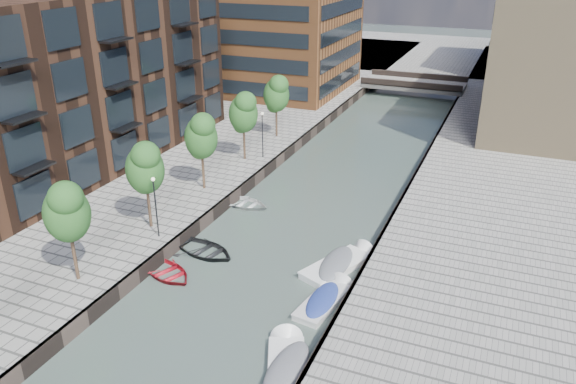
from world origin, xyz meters
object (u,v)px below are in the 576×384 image
Objects in this scene: tree_4 at (201,135)px; sloop_3 at (245,206)px; tree_6 at (276,93)px; motorboat_4 at (341,264)px; motorboat_1 at (287,365)px; tree_2 at (66,210)px; car at (498,109)px; bridge at (414,84)px; tree_3 at (145,166)px; tree_5 at (243,111)px; sloop_2 at (167,275)px; motorboat_3 at (326,299)px; sloop_4 at (205,253)px.

tree_4 is 6.29m from sloop_3.
tree_6 is 23.91m from motorboat_4.
motorboat_1 is (9.97, -15.42, 0.20)m from sloop_3.
tree_2 reaches higher than sloop_3.
tree_2 is 1.68× the size of car.
bridge is 2.18× the size of tree_3.
tree_6 is (0.00, 7.00, 0.00)m from tree_5.
sloop_3 is (3.37, -13.82, -5.31)m from tree_6.
tree_6 is at bearing 90.00° from tree_4.
sloop_2 is 1.14× the size of car.
bridge is at bearing 95.56° from motorboat_4.
motorboat_1 is at bearing -48.79° from tree_4.
tree_5 is at bearing 33.05° from sloop_3.
bridge is 49.63m from motorboat_3.
motorboat_1 is at bearing -89.37° from motorboat_3.
motorboat_3 is at bearing -84.47° from bridge.
tree_4 reaches higher than sloop_2.
motorboat_1 is at bearing -93.14° from sloop_2.
bridge is 2.18× the size of tree_5.
sloop_2 is (3.47, -10.44, -5.31)m from tree_4.
tree_4 reaches higher than motorboat_4.
motorboat_4 reaches higher than motorboat_3.
tree_6 is at bearing 90.00° from tree_5.
motorboat_4 is (12.93, -19.46, -5.09)m from tree_6.
sloop_2 is 10.98m from motorboat_1.
car reaches higher than motorboat_1.
motorboat_1 is at bearing -65.47° from tree_6.
sloop_4 is at bearing -96.36° from car.
tree_4 is 9.99m from sloop_4.
motorboat_1 is (13.35, -22.24, -5.11)m from tree_5.
tree_6 is 1.36× the size of sloop_4.
motorboat_4 is at bearing 95.15° from motorboat_3.
tree_4 is 7.00m from tree_5.
bridge is at bearing 95.53° from motorboat_3.
bridge is 2.96× the size of sloop_4.
bridge is 47.92m from tree_3.
sloop_3 is at bearing 64.85° from tree_3.
tree_2 reaches higher than sloop_2.
tree_6 is at bearing -124.26° from car.
tree_2 reaches higher than motorboat_1.
tree_5 is at bearing -90.00° from tree_6.
tree_4 reaches higher than car.
tree_5 is 1.27× the size of motorboat_3.
bridge is 50.71m from sloop_2.
tree_3 is 9.54m from sloop_3.
bridge reaches higher than sloop_4.
tree_4 is 1.48× the size of sloop_2.
sloop_3 is at bearing 122.90° from motorboat_1.
bridge is at bearing 17.07° from sloop_2.
tree_5 is at bearing 136.05° from motorboat_4.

